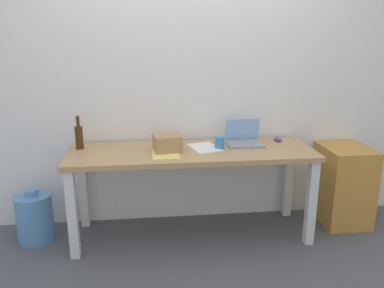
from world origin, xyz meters
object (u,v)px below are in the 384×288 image
Objects in this scene: desk at (192,162)px; computer_mouse at (278,139)px; laptop_right at (244,139)px; cardboard_box at (167,143)px; beer_bottle at (79,136)px; water_cooler_jug at (35,217)px; filing_cabinet at (343,185)px; coffee_mug at (220,142)px.

desk is 0.81m from computer_mouse.
laptop_right reaches higher than cardboard_box.
beer_bottle is (-1.37, 0.02, 0.06)m from laptop_right.
water_cooler_jug is at bearing -177.73° from laptop_right.
desk is 1.38m from water_cooler_jug.
desk is 7.23× the size of beer_bottle.
filing_cabinet is at bearing 3.21° from cardboard_box.
cardboard_box is (-0.66, -0.12, 0.02)m from laptop_right.
cardboard_box is at bearing -169.56° from laptop_right.
laptop_right is at bearing 2.27° from water_cooler_jug.
computer_mouse is 0.22× the size of water_cooler_jug.
cardboard_box reaches higher than computer_mouse.
computer_mouse is at bearing 15.96° from coffee_mug.
cardboard_box is 2.24× the size of coffee_mug.
laptop_right is at bearing 15.21° from desk.
laptop_right is 2.99× the size of computer_mouse.
desk reaches higher than filing_cabinet.
coffee_mug is (1.14, -0.12, -0.06)m from beer_bottle.
coffee_mug reaches higher than water_cooler_jug.
filing_cabinet is (1.15, 0.06, -0.45)m from coffee_mug.
filing_cabinet is (2.69, 0.04, 0.15)m from water_cooler_jug.
water_cooler_jug is at bearing 177.58° from desk.
laptop_right is 0.67m from cardboard_box.
water_cooler_jug is at bearing 175.43° from computer_mouse.
beer_bottle is 0.39× the size of filing_cabinet.
coffee_mug is at bearing -172.22° from computer_mouse.
laptop_right is at bearing 22.74° from coffee_mug.
desk is 0.26m from cardboard_box.
laptop_right is 0.42× the size of filing_cabinet.
desk is 0.28m from coffee_mug.
beer_bottle is 2.35m from filing_cabinet.
computer_mouse is (0.32, 0.06, -0.02)m from laptop_right.
computer_mouse is (1.69, 0.04, -0.09)m from beer_bottle.
filing_cabinet is (1.58, 0.09, -0.47)m from cardboard_box.
laptop_right reaches higher than water_cooler_jug.
cardboard_box reaches higher than water_cooler_jug.
coffee_mug is at bearing -5.75° from beer_bottle.
filing_cabinet is at bearing 3.14° from coffee_mug.
desk is 20.91× the size of coffee_mug.
beer_bottle is 2.75× the size of computer_mouse.
coffee_mug is 1.65m from water_cooler_jug.
computer_mouse is (0.78, 0.19, 0.12)m from desk.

